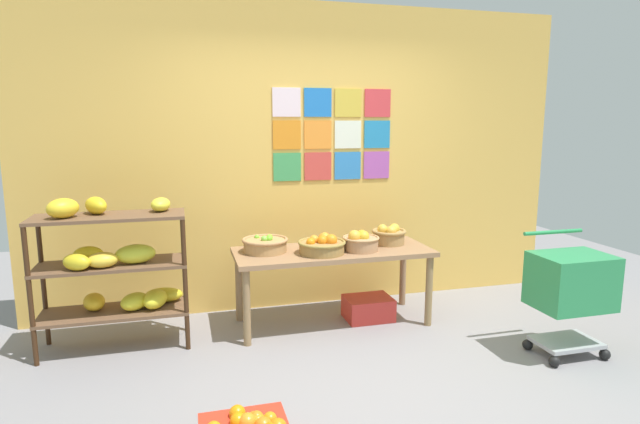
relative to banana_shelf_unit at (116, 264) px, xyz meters
name	(u,v)px	position (x,y,z in m)	size (l,w,h in m)	color
ground	(367,383)	(1.64, -1.04, -0.66)	(9.23, 9.23, 0.00)	gray
back_wall_with_art	(307,158)	(1.64, 0.60, 0.73)	(5.03, 0.07, 2.78)	#E7B250
banana_shelf_unit	(116,264)	(0.00, 0.00, 0.00)	(1.09, 0.45, 1.18)	#3B2212
display_table	(333,258)	(1.72, 0.03, -0.08)	(1.67, 0.66, 0.65)	#966E4B
fruit_basket_back_right	(389,235)	(2.27, 0.10, 0.08)	(0.30, 0.30, 0.18)	#A37D49
fruit_basket_centre	(322,245)	(1.60, -0.06, 0.06)	(0.40, 0.40, 0.16)	olive
fruit_basket_right	(265,244)	(1.16, 0.11, 0.06)	(0.38, 0.38, 0.14)	tan
fruit_basket_left	(361,241)	(1.94, -0.05, 0.07)	(0.31, 0.31, 0.18)	tan
produce_crate_under_table	(368,308)	(2.05, 0.04, -0.56)	(0.41, 0.31, 0.20)	red
shopping_cart	(571,285)	(3.23, -1.02, -0.12)	(0.54, 0.44, 0.91)	black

